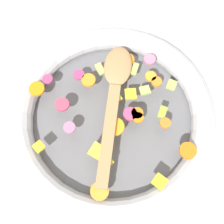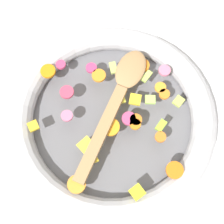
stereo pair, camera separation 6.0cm
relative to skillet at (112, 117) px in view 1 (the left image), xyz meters
name	(u,v)px [view 1 (the left image)]	position (x,y,z in m)	size (l,w,h in m)	color
ground_plane	(112,120)	(0.00, 0.00, -0.02)	(4.00, 4.00, 0.00)	silver
skillet	(112,117)	(0.00, 0.00, 0.00)	(0.42, 0.42, 0.05)	slate
chopped_vegetables	(116,109)	(-0.01, 0.00, 0.03)	(0.32, 0.35, 0.01)	orange
wooden_spoon	(114,96)	(-0.02, -0.01, 0.04)	(0.28, 0.17, 0.01)	#A87F51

